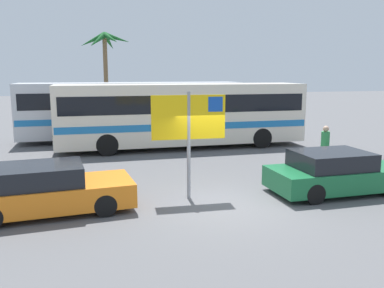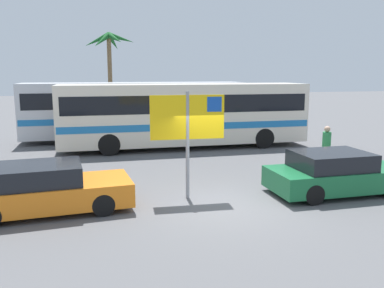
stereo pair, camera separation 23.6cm
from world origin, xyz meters
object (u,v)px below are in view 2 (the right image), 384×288
at_px(bus_rear_coach, 136,107).
at_px(ferry_sign, 189,121).
at_px(bus_front_coach, 185,112).
at_px(car_orange, 45,189).
at_px(car_green, 336,173).
at_px(pedestrian_crossing_lot, 326,145).

xyz_separation_m(bus_rear_coach, ferry_sign, (0.37, -11.49, 0.54)).
bearing_deg(bus_front_coach, car_orange, -124.26).
distance_m(bus_rear_coach, car_orange, 12.38).
height_order(ferry_sign, car_green, ferry_sign).
bearing_deg(pedestrian_crossing_lot, bus_rear_coach, 131.68).
relative_size(bus_front_coach, car_green, 2.83).
xyz_separation_m(car_orange, pedestrian_crossing_lot, (9.95, 2.35, 0.39)).
xyz_separation_m(bus_front_coach, bus_rear_coach, (-2.09, 3.27, 0.00)).
height_order(bus_rear_coach, car_green, bus_rear_coach).
bearing_deg(bus_front_coach, ferry_sign, -101.81).
bearing_deg(bus_front_coach, pedestrian_crossing_lot, -55.88).
relative_size(car_orange, pedestrian_crossing_lot, 2.62).
distance_m(bus_front_coach, pedestrian_crossing_lot, 7.46).
bearing_deg(ferry_sign, car_green, -4.98).
height_order(ferry_sign, pedestrian_crossing_lot, ferry_sign).
relative_size(ferry_sign, car_green, 0.74).
bearing_deg(bus_rear_coach, ferry_sign, -88.14).
height_order(car_green, car_orange, same).
bearing_deg(bus_rear_coach, car_orange, -107.44).
distance_m(bus_rear_coach, car_green, 13.13).
bearing_deg(ferry_sign, car_orange, -173.31).
xyz_separation_m(ferry_sign, car_green, (4.55, -0.62, -1.69)).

